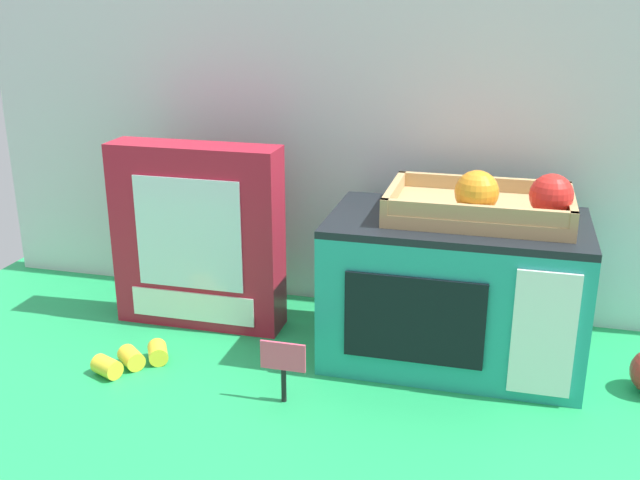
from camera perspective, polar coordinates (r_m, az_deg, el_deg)
name	(u,v)px	position (r m, az deg, el deg)	size (l,w,h in m)	color
ground_plane	(361,341)	(1.33, 3.15, -7.80)	(1.70, 1.70, 0.00)	#219E54
display_back_panel	(384,132)	(1.39, 4.94, 8.29)	(1.61, 0.03, 0.68)	silver
toy_microwave	(454,290)	(1.25, 10.31, -3.82)	(0.41, 0.25, 0.25)	teal
food_groups_crate	(488,204)	(1.20, 12.88, 2.71)	(0.29, 0.19, 0.09)	tan
cookie_set_box	(198,237)	(1.36, -9.44, 0.25)	(0.31, 0.08, 0.34)	#B2192D
price_sign	(283,363)	(1.12, -2.87, -9.46)	(0.07, 0.01, 0.10)	black
loose_toy_banana	(132,359)	(1.27, -14.31, -8.91)	(0.11, 0.12, 0.03)	yellow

